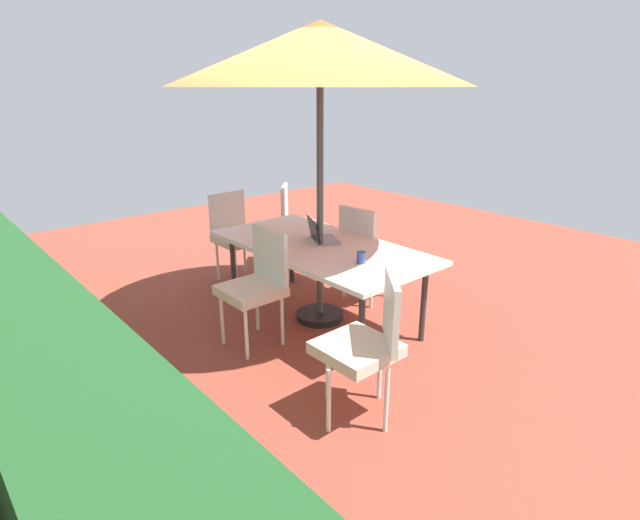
% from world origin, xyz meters
% --- Properties ---
extents(ground_plane, '(10.00, 10.00, 0.02)m').
position_xyz_m(ground_plane, '(0.00, 0.00, -0.01)').
color(ground_plane, brown).
extents(hedge_row, '(6.30, 0.61, 1.07)m').
position_xyz_m(hedge_row, '(0.00, 2.45, 0.53)').
color(hedge_row, '#1E4C23').
rests_on(hedge_row, ground_plane).
extents(dining_table, '(2.10, 1.05, 0.73)m').
position_xyz_m(dining_table, '(0.00, 0.00, 0.68)').
color(dining_table, white).
rests_on(dining_table, ground_plane).
extents(patio_umbrella, '(2.46, 2.46, 2.57)m').
position_xyz_m(patio_umbrella, '(0.00, 0.00, 2.31)').
color(patio_umbrella, '#4C4C4C').
rests_on(patio_umbrella, ground_plane).
extents(chair_east, '(0.46, 0.46, 0.98)m').
position_xyz_m(chair_east, '(1.38, 0.04, 0.55)').
color(chair_east, beige).
rests_on(chair_east, ground_plane).
extents(chair_southeast, '(0.59, 0.59, 0.98)m').
position_xyz_m(chair_southeast, '(1.28, -0.76, 0.55)').
color(chair_southeast, beige).
rests_on(chair_southeast, ground_plane).
extents(chair_south, '(0.47, 0.48, 0.98)m').
position_xyz_m(chair_south, '(0.04, -0.64, 0.55)').
color(chair_south, beige).
rests_on(chair_south, ground_plane).
extents(chair_north, '(0.46, 0.46, 0.98)m').
position_xyz_m(chair_north, '(0.00, 0.69, 0.55)').
color(chair_north, beige).
rests_on(chair_north, ground_plane).
extents(chair_northwest, '(0.58, 0.59, 0.98)m').
position_xyz_m(chair_northwest, '(-1.29, 0.73, 0.55)').
color(chair_northwest, beige).
rests_on(chair_northwest, ground_plane).
extents(laptop, '(0.40, 0.36, 0.21)m').
position_xyz_m(laptop, '(0.08, -0.08, 0.78)').
color(laptop, gray).
rests_on(laptop, dining_table).
extents(cup, '(0.07, 0.07, 0.09)m').
position_xyz_m(cup, '(-0.59, 0.07, 0.78)').
color(cup, '#334C99').
rests_on(cup, dining_table).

